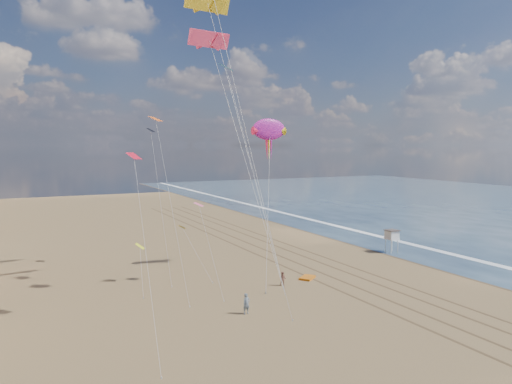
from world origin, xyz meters
The scene contains 10 objects.
ground centered at (0.00, 0.00, 0.00)m, with size 260.00×260.00×0.00m, color brown.
wet_sand centered at (19.00, 40.00, 0.00)m, with size 260.00×260.00×0.00m, color #42301E.
foam centered at (23.20, 40.00, 0.00)m, with size 260.00×260.00×0.00m, color white.
tracks centered at (2.55, 30.00, 0.01)m, with size 7.68×120.00×0.01m.
lifeguard_stand centered at (16.57, 26.52, 2.46)m, with size 1.77×1.77×3.19m.
grounded_kite centered at (-1.67, 19.82, 0.12)m, with size 2.06×1.31×0.23m, color orange.
show_kite centered at (-2.73, 27.22, 16.96)m, with size 5.16×5.71×20.31m.
kite_flyer_a centered at (-12.93, 12.17, 0.94)m, with size 0.69×0.45×1.88m, color slate.
kite_flyer_b centered at (-5.60, 18.53, 0.77)m, with size 0.75×0.58×1.54m, color brown.
small_kites centered at (-15.64, 24.11, 14.53)m, with size 11.64×20.15×19.33m.
Camera 1 is at (-31.48, -27.12, 15.06)m, focal length 35.00 mm.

